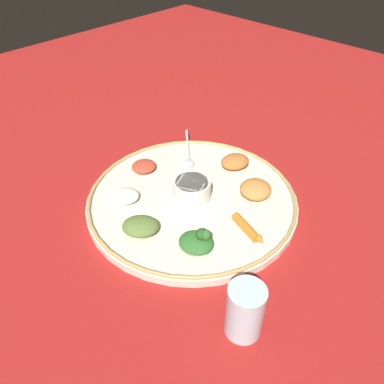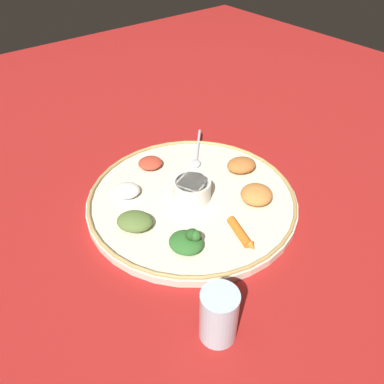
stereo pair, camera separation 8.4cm
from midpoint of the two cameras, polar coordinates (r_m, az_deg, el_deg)
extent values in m
plane|color=maroon|center=(0.86, -2.79, -1.75)|extent=(2.40, 2.40, 0.00)
cylinder|color=beige|center=(0.86, -2.81, -1.33)|extent=(0.46, 0.46, 0.02)
torus|color=tan|center=(0.85, -2.83, -0.74)|extent=(0.45, 0.45, 0.01)
cylinder|color=silver|center=(0.84, -2.87, 0.24)|extent=(0.08, 0.08, 0.04)
cylinder|color=#99471E|center=(0.83, -2.92, 1.25)|extent=(0.07, 0.07, 0.01)
ellipsoid|color=silver|center=(0.95, -2.95, 4.11)|extent=(0.04, 0.04, 0.01)
cylinder|color=silver|center=(1.02, -3.01, 6.88)|extent=(0.11, 0.10, 0.01)
ellipsoid|color=#2D6628|center=(0.74, -2.69, -7.53)|extent=(0.08, 0.08, 0.02)
sphere|color=#2D6628|center=(0.72, -1.36, -6.42)|extent=(0.02, 0.02, 0.02)
sphere|color=#385623|center=(0.73, -1.72, -6.14)|extent=(0.02, 0.02, 0.02)
sphere|color=#23511E|center=(0.72, -1.93, -6.33)|extent=(0.02, 0.02, 0.02)
cylinder|color=orange|center=(0.78, 5.00, -5.08)|extent=(0.08, 0.04, 0.02)
cone|color=orange|center=(0.75, 6.88, -7.18)|extent=(0.02, 0.02, 0.02)
ellipsoid|color=#B73D28|center=(0.94, -9.60, 3.63)|extent=(0.07, 0.07, 0.02)
ellipsoid|color=#C67A38|center=(0.85, 6.49, 0.29)|extent=(0.08, 0.08, 0.03)
ellipsoid|color=#567033|center=(0.77, -10.41, -5.24)|extent=(0.09, 0.09, 0.03)
ellipsoid|color=silver|center=(0.86, -12.40, -0.65)|extent=(0.08, 0.08, 0.02)
ellipsoid|color=#B2662D|center=(0.93, 3.75, 4.35)|extent=(0.08, 0.08, 0.03)
cylinder|color=silver|center=(0.62, 3.73, -17.12)|extent=(0.06, 0.06, 0.10)
cylinder|color=tan|center=(0.65, 3.62, -18.56)|extent=(0.05, 0.05, 0.04)
camera|label=1|loc=(0.04, -92.86, -2.34)|focal=36.54mm
camera|label=2|loc=(0.04, 87.14, 2.34)|focal=36.54mm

